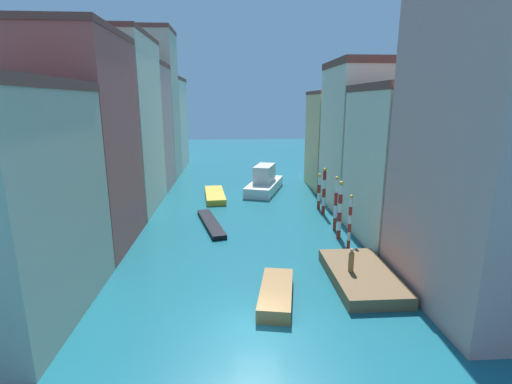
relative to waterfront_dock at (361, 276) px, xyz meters
name	(u,v)px	position (x,y,z in m)	size (l,w,h in m)	color
ground_plane	(243,204)	(-7.32, 19.72, -0.40)	(154.00, 154.00, 0.00)	#196070
building_left_0	(6,205)	(-20.36, -2.63, 6.05)	(6.95, 11.34, 12.87)	#BCB299
building_left_1	(82,143)	(-20.36, 8.12, 8.12)	(6.95, 10.25, 17.02)	#B25147
building_left_2	(122,124)	(-20.36, 19.38, 8.89)	(6.95, 11.68, 18.56)	beige
building_left_3	(143,128)	(-20.36, 29.13, 7.91)	(6.95, 7.98, 16.59)	tan
building_left_4	(154,106)	(-20.36, 37.13, 10.70)	(6.95, 7.69, 22.18)	#BCB299
building_left_5	(165,123)	(-20.36, 46.40, 7.50)	(6.95, 10.99, 15.76)	beige
building_right_0	(495,116)	(5.73, -2.61, 10.55)	(6.95, 10.95, 21.87)	tan
building_right_1	(400,164)	(5.73, 8.14, 6.18)	(6.95, 10.14, 13.13)	beige
building_right_2	(360,136)	(5.73, 18.38, 7.59)	(6.95, 9.58, 15.96)	beige
building_right_3	(336,140)	(5.73, 28.03, 6.14)	(6.95, 8.90, 13.06)	#DBB77A
waterfront_dock	(361,276)	(0.00, 0.00, 0.00)	(4.04, 7.50, 0.80)	brown
person_on_dock	(351,261)	(-0.77, -0.01, 1.14)	(0.36, 0.36, 1.59)	olive
mooring_pole_0	(350,222)	(0.90, 5.75, 1.90)	(0.29, 0.29, 4.51)	red
mooring_pole_1	(340,210)	(0.71, 7.97, 2.25)	(0.39, 0.39, 5.17)	red
mooring_pole_2	(336,203)	(0.96, 10.16, 2.22)	(0.33, 0.33, 5.13)	red
mooring_pole_3	(324,191)	(1.13, 15.28, 2.17)	(0.39, 0.39, 5.01)	red
mooring_pole_4	(319,191)	(1.10, 17.31, 1.67)	(0.39, 0.39, 4.03)	red
vaporetto_white	(264,182)	(-4.24, 26.06, 0.86)	(6.02, 9.97, 3.54)	white
gondola_black	(211,223)	(-10.64, 12.30, -0.19)	(3.26, 8.51, 0.42)	black
motorboat_0	(276,294)	(-5.96, -2.00, 0.02)	(2.81, 5.58, 0.84)	olive
motorboat_1	(215,195)	(-10.71, 22.98, -0.05)	(3.01, 8.02, 0.70)	gold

